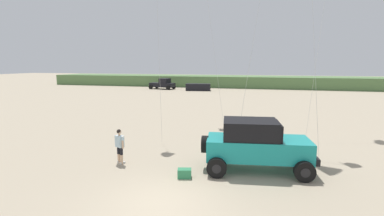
% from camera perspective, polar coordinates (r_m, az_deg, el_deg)
% --- Properties ---
extents(ground_plane, '(220.00, 220.00, 0.00)m').
position_cam_1_polar(ground_plane, '(10.23, -6.40, -18.41)').
color(ground_plane, tan).
extents(dune_ridge, '(90.00, 8.73, 2.16)m').
position_cam_1_polar(dune_ridge, '(58.29, 14.34, 5.12)').
color(dune_ridge, '#567A47').
rests_on(dune_ridge, ground_plane).
extents(jeep, '(4.98, 2.91, 2.26)m').
position_cam_1_polar(jeep, '(12.84, 12.77, -7.06)').
color(jeep, teal).
rests_on(jeep, ground_plane).
extents(person_watching, '(0.56, 0.44, 1.67)m').
position_cam_1_polar(person_watching, '(13.82, -14.31, -7.11)').
color(person_watching, '#DBB28E').
rests_on(person_watching, ground_plane).
extents(cooler_box, '(0.63, 0.48, 0.38)m').
position_cam_1_polar(cooler_box, '(12.05, -1.52, -12.99)').
color(cooler_box, '#2D7F51').
rests_on(cooler_box, ground_plane).
extents(distant_pickup, '(4.88, 3.16, 1.98)m').
position_cam_1_polar(distant_pickup, '(52.81, -5.88, 4.82)').
color(distant_pickup, black).
rests_on(distant_pickup, ground_plane).
extents(distant_sedan, '(4.38, 2.21, 1.20)m').
position_cam_1_polar(distant_sedan, '(49.56, 1.25, 4.21)').
color(distant_sedan, black).
rests_on(distant_sedan, ground_plane).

